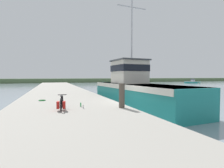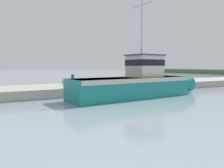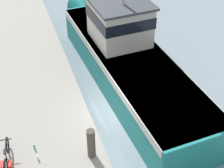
{
  "view_description": "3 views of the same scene",
  "coord_description": "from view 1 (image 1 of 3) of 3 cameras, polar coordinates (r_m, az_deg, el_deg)",
  "views": [
    {
      "loc": [
        -5.39,
        -10.36,
        2.5
      ],
      "look_at": [
        -0.92,
        2.51,
        1.91
      ],
      "focal_mm": 28.0,
      "sensor_mm": 36.0,
      "label": 1
    },
    {
      "loc": [
        17.85,
        -8.94,
        2.93
      ],
      "look_at": [
        0.01,
        1.25,
        1.23
      ],
      "focal_mm": 35.0,
      "sensor_mm": 36.0,
      "label": 2
    },
    {
      "loc": [
        -3.9,
        -10.25,
        10.83
      ],
      "look_at": [
        -0.2,
        0.83,
        1.78
      ],
      "focal_mm": 55.0,
      "sensor_mm": 36.0,
      "label": 3
    }
  ],
  "objects": [
    {
      "name": "ground_plane",
      "position": [
        11.94,
        8.27,
        -9.64
      ],
      "size": [
        320.0,
        320.0,
        0.0
      ],
      "primitive_type": "plane",
      "color": "#84939E"
    },
    {
      "name": "water_bottle_by_bike",
      "position": [
        9.13,
        -9.33,
        -7.31
      ],
      "size": [
        0.06,
        0.06,
        0.19
      ],
      "primitive_type": "cylinder",
      "color": "silver",
      "rests_on": "dock_pier"
    },
    {
      "name": "water_bottle_on_curb",
      "position": [
        9.67,
        -10.18,
        -6.66
      ],
      "size": [
        0.06,
        0.06,
        0.22
      ],
      "primitive_type": "cylinder",
      "color": "green",
      "rests_on": "dock_pier"
    },
    {
      "name": "bicycle_touring",
      "position": [
        9.06,
        -16.16,
        -6.03
      ],
      "size": [
        0.55,
        1.67,
        0.69
      ],
      "rotation": [
        0.0,
        0.0,
        -0.12
      ],
      "color": "black",
      "rests_on": "dock_pier"
    },
    {
      "name": "far_shoreline",
      "position": [
        81.77,
        6.51,
        1.28
      ],
      "size": [
        180.0,
        5.0,
        1.69
      ],
      "primitive_type": "cube",
      "color": "#567047",
      "rests_on": "ground_plane"
    },
    {
      "name": "fishing_boat_main",
      "position": [
        15.25,
        7.1,
        -1.71
      ],
      "size": [
        3.97,
        14.33,
        10.06
      ],
      "rotation": [
        0.0,
        0.0,
        0.07
      ],
      "color": "teal",
      "rests_on": "ground_plane"
    },
    {
      "name": "boat_blue_far",
      "position": [
        71.59,
        24.61,
        0.72
      ],
      "size": [
        4.33,
        4.77,
        1.72
      ],
      "rotation": [
        0.0,
        0.0,
        -2.43
      ],
      "color": "teal",
      "rests_on": "ground_plane"
    },
    {
      "name": "dock_pier",
      "position": [
        10.6,
        -14.46,
        -8.87
      ],
      "size": [
        6.37,
        80.0,
        0.86
      ],
      "primitive_type": "cube",
      "color": "#A39E93",
      "rests_on": "ground_plane"
    },
    {
      "name": "mooring_post",
      "position": [
        9.17,
        3.22,
        -3.79
      ],
      "size": [
        0.31,
        0.31,
        1.28
      ],
      "primitive_type": "cylinder",
      "color": "#51473D",
      "rests_on": "dock_pier"
    },
    {
      "name": "hose_coil",
      "position": [
        12.79,
        -21.87,
        -4.97
      ],
      "size": [
        0.45,
        0.45,
        0.05
      ],
      "primitive_type": "torus",
      "color": "#197A2D",
      "rests_on": "dock_pier"
    }
  ]
}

